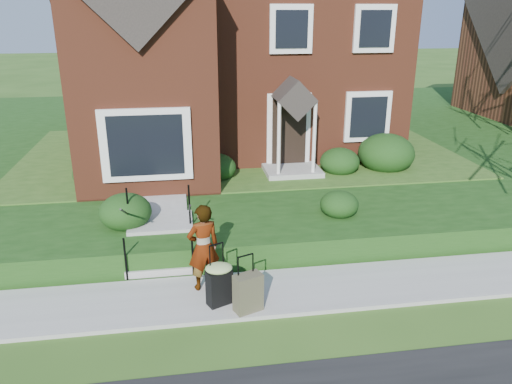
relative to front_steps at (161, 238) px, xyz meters
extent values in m
plane|color=#2D5119|center=(2.50, -1.84, -0.47)|extent=(120.00, 120.00, 0.00)
cube|color=#9E9B93|center=(2.50, -1.84, -0.43)|extent=(60.00, 1.60, 0.08)
cube|color=#193D10|center=(6.50, 9.06, -0.17)|extent=(44.00, 20.00, 0.60)
cube|color=#9E9B93|center=(0.00, 3.16, 0.16)|extent=(1.20, 6.00, 0.06)
cube|color=brown|center=(2.50, 8.16, 2.83)|extent=(10.00, 8.00, 5.40)
cube|color=brown|center=(-0.30, 3.36, 2.83)|extent=(3.60, 2.40, 5.40)
cube|color=white|center=(-0.30, 2.21, 1.53)|extent=(2.20, 0.30, 1.80)
cube|color=black|center=(3.70, 4.10, 1.18)|extent=(1.00, 0.12, 2.10)
cube|color=black|center=(6.10, 4.11, 1.63)|extent=(1.40, 0.10, 1.50)
cube|color=#9E9B93|center=(0.00, -0.84, -0.32)|extent=(1.40, 0.30, 0.15)
cube|color=#9E9B93|center=(0.00, -0.54, -0.17)|extent=(1.40, 0.30, 0.15)
cube|color=#9E9B93|center=(0.00, -0.24, -0.02)|extent=(1.40, 0.30, 0.15)
cube|color=#9E9B93|center=(0.00, 0.06, 0.13)|extent=(1.40, 0.30, 0.15)
cube|color=#9E9B93|center=(0.00, 0.61, 0.13)|extent=(1.40, 0.80, 0.15)
cylinder|color=black|center=(-0.65, -0.99, 0.06)|extent=(0.04, 0.04, 0.90)
cylinder|color=black|center=(-0.65, 0.21, 0.66)|extent=(0.04, 0.04, 0.90)
cylinder|color=black|center=(0.65, -0.99, 0.06)|extent=(0.04, 0.04, 0.90)
cylinder|color=black|center=(0.65, 0.21, 0.66)|extent=(0.04, 0.04, 0.90)
ellipsoid|color=#16340F|center=(-1.77, 3.41, 0.56)|extent=(1.25, 1.25, 0.87)
ellipsoid|color=#16340F|center=(1.50, 3.53, 0.51)|extent=(1.11, 1.11, 0.78)
ellipsoid|color=#16340F|center=(5.11, 3.50, 0.53)|extent=(1.16, 1.16, 0.81)
ellipsoid|color=#16340F|center=(6.60, 3.68, 0.71)|extent=(1.68, 1.68, 1.17)
ellipsoid|color=#16340F|center=(-0.75, 0.53, 0.53)|extent=(1.15, 1.15, 0.80)
ellipsoid|color=#16340F|center=(4.11, 0.40, 0.44)|extent=(0.90, 0.90, 0.63)
imported|color=#999999|center=(0.85, -1.52, 0.46)|extent=(0.71, 0.57, 1.70)
cube|color=black|center=(1.08, -2.13, -0.06)|extent=(0.50, 0.40, 0.66)
cylinder|color=black|center=(1.08, -2.13, 0.77)|extent=(0.25, 0.13, 0.03)
cylinder|color=black|center=(0.95, -2.13, 0.52)|extent=(0.02, 0.02, 0.50)
cylinder|color=black|center=(1.22, -2.13, 0.52)|extent=(0.02, 0.02, 0.50)
cylinder|color=black|center=(0.93, -2.13, -0.36)|extent=(0.06, 0.07, 0.06)
cylinder|color=black|center=(1.24, -2.13, -0.36)|extent=(0.06, 0.07, 0.06)
ellipsoid|color=#9AB768|center=(1.08, -2.13, 0.35)|extent=(0.61, 0.56, 0.15)
cube|color=brown|center=(1.56, -2.42, -0.04)|extent=(0.56, 0.43, 0.70)
cylinder|color=black|center=(1.56, -2.42, 0.65)|extent=(0.28, 0.13, 0.03)
cylinder|color=black|center=(1.42, -2.42, 0.48)|extent=(0.02, 0.02, 0.34)
cylinder|color=black|center=(1.71, -2.42, 0.48)|extent=(0.02, 0.02, 0.34)
cylinder|color=black|center=(1.39, -2.42, -0.36)|extent=(0.06, 0.07, 0.06)
cylinder|color=black|center=(1.73, -2.42, -0.36)|extent=(0.06, 0.07, 0.06)
camera|label=1|loc=(0.53, -9.95, 4.62)|focal=35.00mm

